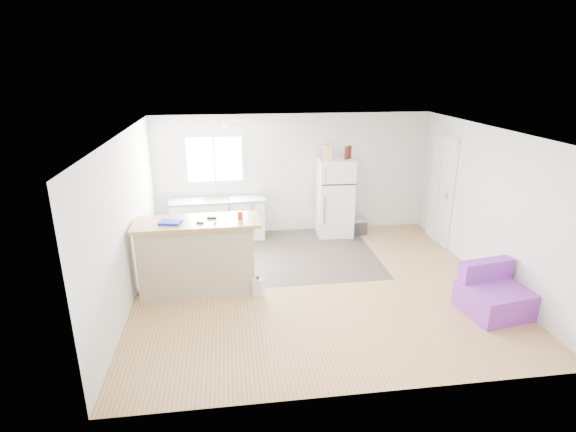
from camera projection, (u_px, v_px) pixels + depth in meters
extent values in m
cube|color=olive|center=(316.00, 285.00, 7.09)|extent=(5.50, 5.00, 0.01)
cube|color=white|center=(319.00, 132.00, 6.32)|extent=(5.50, 5.00, 0.01)
cube|color=silver|center=(293.00, 174.00, 9.05)|extent=(5.50, 0.01, 2.40)
cube|color=silver|center=(368.00, 293.00, 4.36)|extent=(5.50, 0.01, 2.40)
cube|color=silver|center=(127.00, 221.00, 6.35)|extent=(0.01, 5.00, 2.40)
cube|color=silver|center=(489.00, 205.00, 7.05)|extent=(0.01, 5.00, 2.40)
cube|color=#38312A|center=(263.00, 255.00, 8.17)|extent=(4.05, 2.50, 0.00)
cube|color=white|center=(214.00, 159.00, 8.73)|extent=(1.18, 0.04, 0.98)
cube|color=white|center=(214.00, 159.00, 8.71)|extent=(1.05, 0.01, 0.85)
cube|color=white|center=(214.00, 159.00, 8.71)|extent=(0.03, 0.02, 0.85)
cube|color=white|center=(441.00, 191.00, 8.56)|extent=(0.05, 0.82, 2.03)
cube|color=white|center=(442.00, 190.00, 8.56)|extent=(0.03, 0.92, 2.10)
sphere|color=gold|center=(446.00, 196.00, 8.26)|extent=(0.07, 0.07, 0.07)
cylinder|color=white|center=(232.00, 125.00, 7.30)|extent=(0.30, 0.30, 0.07)
cube|color=white|center=(218.00, 220.00, 8.84)|extent=(1.81, 0.62, 0.79)
cube|color=slate|center=(217.00, 200.00, 8.71)|extent=(1.87, 0.66, 0.04)
cube|color=silver|center=(217.00, 200.00, 8.69)|extent=(0.51, 0.40, 0.05)
cube|color=tan|center=(197.00, 258.00, 6.76)|extent=(1.69, 0.63, 1.08)
cube|color=tan|center=(197.00, 222.00, 6.58)|extent=(1.85, 0.74, 0.05)
cube|color=white|center=(335.00, 197.00, 8.97)|extent=(0.71, 0.66, 1.56)
cube|color=black|center=(339.00, 185.00, 8.55)|extent=(0.69, 0.03, 0.02)
cube|color=silver|center=(325.00, 175.00, 8.44)|extent=(0.03, 0.02, 0.28)
cube|color=silver|center=(324.00, 210.00, 8.66)|extent=(0.03, 0.02, 0.55)
cube|color=#2B2C2E|center=(355.00, 227.00, 9.18)|extent=(0.43, 0.30, 0.28)
cube|color=gray|center=(356.00, 219.00, 9.12)|extent=(0.45, 0.32, 0.06)
cube|color=purple|center=(494.00, 300.00, 6.23)|extent=(0.93, 0.89, 0.38)
cube|color=purple|center=(486.00, 270.00, 6.39)|extent=(0.83, 0.32, 0.29)
cube|color=silver|center=(258.00, 287.00, 6.71)|extent=(0.18, 0.15, 0.28)
cylinder|color=#182EAC|center=(258.00, 277.00, 6.66)|extent=(0.07, 0.07, 0.05)
cylinder|color=green|center=(217.00, 254.00, 6.73)|extent=(0.03, 0.31, 1.12)
sphere|color=beige|center=(211.00, 291.00, 6.79)|extent=(0.13, 0.13, 0.13)
cylinder|color=#B82B0B|center=(240.00, 215.00, 6.62)|extent=(0.09, 0.09, 0.12)
cube|color=#161ACF|center=(170.00, 222.00, 6.45)|extent=(0.34, 0.28, 0.04)
cube|color=black|center=(212.00, 218.00, 6.65)|extent=(0.14, 0.06, 0.03)
cube|color=black|center=(200.00, 223.00, 6.45)|extent=(0.11, 0.07, 0.03)
cube|color=tan|center=(328.00, 152.00, 8.57)|extent=(0.22, 0.17, 0.30)
cylinder|color=#3C140B|center=(346.00, 153.00, 8.61)|extent=(0.09, 0.09, 0.25)
cylinder|color=#3C140B|center=(350.00, 152.00, 8.72)|extent=(0.07, 0.07, 0.25)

